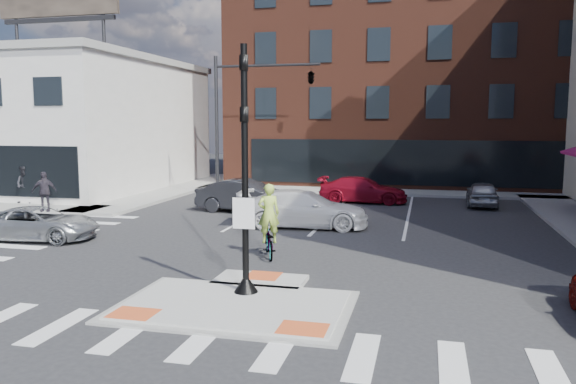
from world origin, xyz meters
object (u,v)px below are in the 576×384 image
(bg_car_red, at_px, (363,190))
(silver_suv, at_px, (38,223))
(white_pickup, at_px, (304,209))
(pedestrian_b, at_px, (44,191))
(bg_car_silver, at_px, (482,193))
(pedestrian_a, at_px, (25,185))
(cyclist, at_px, (269,232))
(bg_car_dark, at_px, (246,196))

(bg_car_red, bearing_deg, silver_suv, 142.01)
(white_pickup, bearing_deg, pedestrian_b, 83.64)
(bg_car_silver, height_order, bg_car_red, bg_car_red)
(bg_car_red, bearing_deg, pedestrian_b, 120.22)
(silver_suv, distance_m, white_pickup, 10.12)
(pedestrian_a, xyz_separation_m, pedestrian_b, (2.64, -2.00, -0.04))
(white_pickup, distance_m, cyclist, 5.24)
(cyclist, bearing_deg, bg_car_silver, -140.58)
(bg_car_dark, bearing_deg, bg_car_red, -41.89)
(silver_suv, xyz_separation_m, bg_car_silver, (16.57, 12.74, 0.04))
(bg_car_silver, distance_m, bg_car_red, 6.11)
(bg_car_silver, relative_size, cyclist, 1.61)
(bg_car_red, relative_size, cyclist, 2.00)
(cyclist, distance_m, pedestrian_b, 13.57)
(silver_suv, bearing_deg, bg_car_dark, -41.24)
(white_pickup, bearing_deg, bg_car_silver, -49.32)
(cyclist, bearing_deg, bg_car_dark, -87.75)
(pedestrian_b, bearing_deg, bg_car_silver, -4.65)
(bg_car_dark, relative_size, cyclist, 2.01)
(white_pickup, bearing_deg, pedestrian_a, 76.26)
(silver_suv, height_order, pedestrian_a, pedestrian_a)
(bg_car_red, height_order, cyclist, cyclist)
(silver_suv, relative_size, white_pickup, 0.83)
(bg_car_silver, xyz_separation_m, cyclist, (-7.66, -13.20, 0.15))
(cyclist, relative_size, pedestrian_b, 1.26)
(bg_car_dark, bearing_deg, pedestrian_b, 114.33)
(silver_suv, height_order, bg_car_silver, bg_car_silver)
(bg_car_silver, height_order, pedestrian_a, pedestrian_a)
(white_pickup, bearing_deg, silver_suv, 112.87)
(white_pickup, bearing_deg, bg_car_red, -16.75)
(bg_car_dark, distance_m, pedestrian_b, 9.38)
(silver_suv, relative_size, bg_car_red, 0.93)
(bg_car_silver, relative_size, pedestrian_b, 2.04)
(bg_car_silver, bearing_deg, pedestrian_a, 16.56)
(pedestrian_a, bearing_deg, pedestrian_b, -41.63)
(pedestrian_b, bearing_deg, silver_suv, -80.70)
(silver_suv, distance_m, cyclist, 8.92)
(bg_car_silver, height_order, pedestrian_b, pedestrian_b)
(bg_car_dark, xyz_separation_m, pedestrian_a, (-11.54, -0.95, 0.34))
(bg_car_dark, bearing_deg, bg_car_silver, -60.84)
(silver_suv, height_order, bg_car_dark, bg_car_dark)
(bg_car_dark, height_order, bg_car_red, bg_car_dark)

